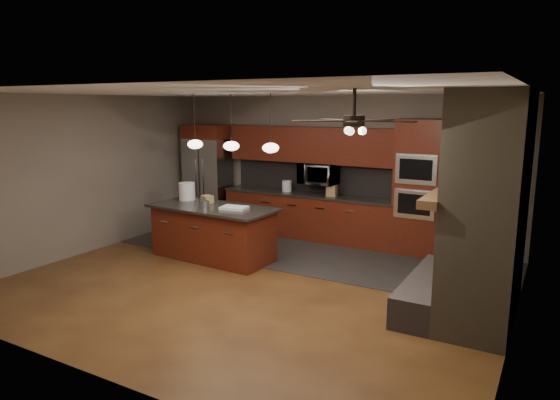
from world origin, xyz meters
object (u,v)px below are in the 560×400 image
Objects in this scene: oven_tower at (419,188)px; kitchen_island at (213,232)px; counter_bucket at (287,186)px; counter_box at (332,191)px; white_bucket at (187,191)px; cardboard_box at (207,199)px; paint_tray at (234,208)px; refrigerator at (210,175)px; microwave at (319,174)px; paint_can at (204,204)px.

oven_tower is 3.68m from kitchen_island.
oven_tower is 2.66m from counter_bucket.
white_bucket is at bearing -143.58° from counter_box.
counter_box is at bearing -178.52° from oven_tower.
paint_tray is at bearing 8.18° from cardboard_box.
counter_bucket is at bearing 2.46° from refrigerator.
refrigerator is 5.11× the size of paint_tray.
kitchen_island is at bearing -115.79° from microwave.
refrigerator is 2.90m from counter_box.
counter_bucket is (1.89, 0.08, -0.09)m from refrigerator.
counter_box reaches higher than paint_tray.
counter_box is (2.89, 0.03, -0.10)m from refrigerator.
kitchen_island is at bearing -127.36° from counter_box.
counter_bucket is at bearing 179.84° from oven_tower.
paint_can is 0.77× the size of counter_box.
kitchen_island is at bearing -99.19° from counter_bucket.
refrigerator reaches higher than counter_bucket.
oven_tower is 11.48× the size of counter_box.
kitchen_island is at bearing -51.55° from refrigerator.
refrigerator is (-4.54, -0.07, -0.09)m from oven_tower.
paint_tray is (0.54, 0.10, -0.03)m from paint_can.
paint_can is (0.67, -0.35, -0.11)m from white_bucket.
microwave reaches higher than counter_box.
white_bucket is (-1.76, -1.85, -0.22)m from microwave.
oven_tower is 1.98m from microwave.
counter_box is at bearing 39.86° from white_bucket.
cardboard_box is at bearing 120.10° from paint_can.
refrigerator reaches higher than counter_box.
oven_tower reaches higher than refrigerator.
white_bucket is at bearing -154.42° from oven_tower.
white_bucket reaches higher than kitchen_island.
oven_tower is 3.75m from paint_can.
microwave is 2.30× the size of white_bucket.
paint_can is at bearing -27.72° from white_bucket.
cardboard_box is at bearing 155.14° from paint_tray.
paint_tray is 2.05m from counter_bucket.
white_bucket is 1.24m from paint_tray.
counter_box is (0.33, -0.10, -0.30)m from microwave.
paint_tray is (1.21, -0.25, -0.14)m from white_bucket.
white_bucket is 0.76m from paint_can.
white_bucket is at bearing -161.06° from cardboard_box.
white_bucket is (0.80, -1.72, -0.02)m from refrigerator.
microwave reaches higher than cardboard_box.
counter_bucket reaches higher than paint_can.
microwave is (-1.98, 0.06, 0.11)m from oven_tower.
paint_can reaches higher than kitchen_island.
refrigerator is 10.65× the size of counter_box.
paint_tray is (0.45, -0.00, 0.48)m from kitchen_island.
oven_tower is at bearing 34.90° from paint_can.
counter_box is (-1.65, -0.04, -0.19)m from oven_tower.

